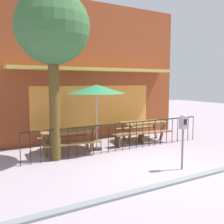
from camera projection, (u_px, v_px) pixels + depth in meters
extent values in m
plane|color=gray|center=(164.00, 168.00, 7.21)|extent=(40.00, 40.00, 0.00)
cube|color=#512514|center=(92.00, 138.00, 11.11)|extent=(8.08, 0.54, 0.01)
cube|color=brown|center=(92.00, 72.00, 10.79)|extent=(8.08, 0.50, 5.52)
cube|color=orange|center=(95.00, 106.00, 10.73)|extent=(5.25, 0.02, 1.70)
cube|color=gold|center=(98.00, 69.00, 10.27)|extent=(6.87, 0.71, 0.12)
cube|color=black|center=(123.00, 123.00, 8.93)|extent=(6.79, 0.04, 0.04)
cylinder|color=black|center=(20.00, 150.00, 7.29)|extent=(0.02, 0.02, 0.95)
cylinder|color=black|center=(30.00, 149.00, 7.43)|extent=(0.02, 0.02, 0.95)
cylinder|color=black|center=(40.00, 147.00, 7.57)|extent=(0.02, 0.02, 0.95)
cylinder|color=black|center=(50.00, 146.00, 7.71)|extent=(0.02, 0.02, 0.95)
cylinder|color=black|center=(59.00, 145.00, 7.85)|extent=(0.02, 0.02, 0.95)
cylinder|color=black|center=(68.00, 144.00, 7.99)|extent=(0.02, 0.02, 0.95)
cylinder|color=black|center=(77.00, 143.00, 8.14)|extent=(0.02, 0.02, 0.95)
cylinder|color=black|center=(85.00, 142.00, 8.28)|extent=(0.02, 0.02, 0.95)
cylinder|color=black|center=(93.00, 141.00, 8.42)|extent=(0.02, 0.02, 0.95)
cylinder|color=black|center=(101.00, 140.00, 8.56)|extent=(0.02, 0.02, 0.95)
cylinder|color=black|center=(108.00, 139.00, 8.70)|extent=(0.02, 0.02, 0.95)
cylinder|color=black|center=(116.00, 138.00, 8.84)|extent=(0.02, 0.02, 0.95)
cylinder|color=black|center=(123.00, 137.00, 8.98)|extent=(0.02, 0.02, 0.95)
cylinder|color=black|center=(130.00, 136.00, 9.12)|extent=(0.02, 0.02, 0.95)
cylinder|color=black|center=(136.00, 135.00, 9.27)|extent=(0.02, 0.02, 0.95)
cylinder|color=black|center=(143.00, 134.00, 9.41)|extent=(0.02, 0.02, 0.95)
cylinder|color=black|center=(149.00, 134.00, 9.55)|extent=(0.02, 0.02, 0.95)
cylinder|color=black|center=(155.00, 133.00, 9.69)|extent=(0.02, 0.02, 0.95)
cylinder|color=black|center=(161.00, 132.00, 9.83)|extent=(0.02, 0.02, 0.95)
cylinder|color=black|center=(167.00, 131.00, 9.97)|extent=(0.02, 0.02, 0.95)
cylinder|color=black|center=(172.00, 131.00, 10.11)|extent=(0.02, 0.02, 0.95)
cylinder|color=black|center=(178.00, 130.00, 10.25)|extent=(0.02, 0.02, 0.95)
cylinder|color=black|center=(183.00, 129.00, 10.39)|extent=(0.02, 0.02, 0.95)
cylinder|color=black|center=(188.00, 129.00, 10.54)|extent=(0.02, 0.02, 0.95)
cylinder|color=black|center=(193.00, 128.00, 10.68)|extent=(0.02, 0.02, 0.95)
cube|color=brown|center=(68.00, 131.00, 8.63)|extent=(1.87, 0.94, 0.07)
cube|color=brown|center=(73.00, 144.00, 8.17)|extent=(1.82, 0.44, 0.05)
cube|color=#935841|center=(64.00, 137.00, 9.17)|extent=(1.82, 0.44, 0.05)
cube|color=brown|center=(47.00, 146.00, 8.12)|extent=(0.10, 0.35, 0.78)
cube|color=brown|center=(44.00, 142.00, 8.63)|extent=(0.10, 0.35, 0.78)
cube|color=brown|center=(92.00, 142.00, 8.73)|extent=(0.10, 0.35, 0.78)
cube|color=brown|center=(87.00, 138.00, 9.23)|extent=(0.10, 0.35, 0.78)
cube|color=brown|center=(143.00, 123.00, 10.45)|extent=(1.87, 0.94, 0.07)
cube|color=#8B5A40|center=(150.00, 132.00, 9.99)|extent=(1.82, 0.45, 0.05)
cube|color=olive|center=(136.00, 128.00, 10.98)|extent=(1.82, 0.45, 0.05)
cube|color=brown|center=(130.00, 134.00, 9.94)|extent=(0.11, 0.35, 0.78)
cube|color=brown|center=(123.00, 132.00, 10.45)|extent=(0.11, 0.35, 0.78)
cube|color=brown|center=(162.00, 131.00, 10.54)|extent=(0.11, 0.35, 0.78)
cube|color=brown|center=(155.00, 129.00, 11.05)|extent=(0.11, 0.35, 0.78)
cylinder|color=black|center=(97.00, 149.00, 9.15)|extent=(0.36, 0.36, 0.05)
cylinder|color=#B2B4B5|center=(97.00, 118.00, 9.03)|extent=(0.04, 0.04, 2.22)
cone|color=#29794C|center=(96.00, 89.00, 8.91)|extent=(1.96, 1.96, 0.30)
cube|color=brown|center=(130.00, 133.00, 9.71)|extent=(1.42, 0.44, 0.06)
cube|color=#4E312A|center=(118.00, 141.00, 9.42)|extent=(0.08, 0.29, 0.45)
cube|color=brown|center=(141.00, 138.00, 10.06)|extent=(0.08, 0.29, 0.45)
cylinder|color=slate|center=(182.00, 149.00, 7.04)|extent=(0.06, 0.06, 1.11)
cube|color=gray|center=(183.00, 123.00, 6.95)|extent=(0.18, 0.14, 0.32)
sphere|color=gray|center=(183.00, 117.00, 6.93)|extent=(0.17, 0.17, 0.17)
cube|color=black|center=(185.00, 122.00, 6.88)|extent=(0.11, 0.01, 0.14)
cylinder|color=#523D1A|center=(54.00, 105.00, 7.77)|extent=(0.31, 0.31, 3.33)
sphere|color=#356134|center=(52.00, 27.00, 7.50)|extent=(2.16, 2.16, 2.16)
cube|color=slate|center=(190.00, 179.00, 6.40)|extent=(11.32, 0.20, 0.11)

